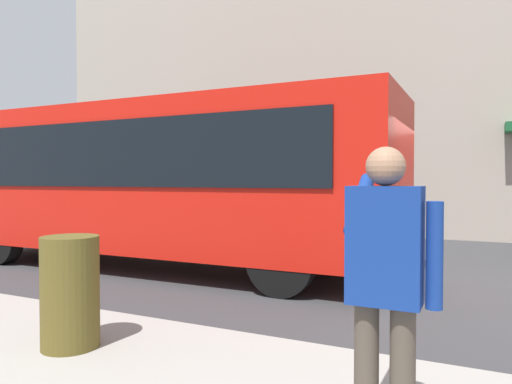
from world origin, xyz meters
TOP-DOWN VIEW (x-y plane):
  - ground_plane at (0.00, 0.00)m, footprint 60.00×60.00m
  - building_facade_far at (-0.02, -6.80)m, footprint 28.00×1.55m
  - red_bus at (4.80, 0.39)m, footprint 9.05×2.54m
  - pedestrian_photographer at (-0.30, 4.94)m, footprint 0.53×0.52m
  - rubbish_bin at (2.56, 4.55)m, footprint 0.51×0.51m

SIDE VIEW (x-z plane):
  - ground_plane at x=0.00m, z-range 0.00..0.00m
  - rubbish_bin at x=2.56m, z-range 0.15..1.16m
  - pedestrian_photographer at x=-0.30m, z-range 0.29..1.99m
  - red_bus at x=4.80m, z-range 0.14..3.22m
  - building_facade_far at x=-0.02m, z-range -0.01..11.99m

